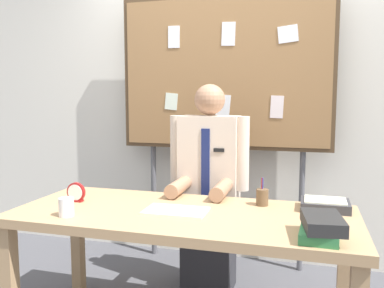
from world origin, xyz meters
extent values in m
cube|color=silver|center=(0.00, 1.29, 1.35)|extent=(6.40, 0.08, 2.70)
cube|color=tan|center=(0.00, 0.00, 0.71)|extent=(1.86, 0.78, 0.05)
cube|color=tan|center=(-0.87, -0.33, 0.34)|extent=(0.07, 0.07, 0.69)
cube|color=tan|center=(-0.87, 0.33, 0.34)|extent=(0.07, 0.07, 0.69)
cube|color=tan|center=(0.87, 0.33, 0.34)|extent=(0.07, 0.07, 0.69)
cube|color=#2D2D33|center=(0.00, 0.62, 0.22)|extent=(0.34, 0.30, 0.44)
cube|color=beige|center=(0.00, 0.62, 0.84)|extent=(0.40, 0.22, 0.79)
sphere|color=#A87A5B|center=(0.00, 0.62, 1.34)|extent=(0.21, 0.21, 0.21)
cylinder|color=beige|center=(-0.23, 0.60, 0.98)|extent=(0.09, 0.09, 0.49)
cylinder|color=beige|center=(0.23, 0.60, 0.98)|extent=(0.09, 0.09, 0.49)
cylinder|color=#A87A5B|center=(-0.14, 0.36, 0.79)|extent=(0.09, 0.30, 0.09)
cylinder|color=#A87A5B|center=(0.14, 0.36, 0.79)|extent=(0.09, 0.30, 0.09)
cube|color=navy|center=(0.00, 0.50, 0.89)|extent=(0.06, 0.01, 0.51)
cube|color=black|center=(0.09, 0.50, 1.01)|extent=(0.07, 0.01, 0.02)
cube|color=#4C3823|center=(0.00, 1.09, 1.55)|extent=(1.67, 0.05, 1.20)
cube|color=olive|center=(0.00, 1.08, 1.55)|extent=(1.61, 0.04, 1.14)
cylinder|color=#59595E|center=(-0.61, 1.12, 0.49)|extent=(0.04, 0.04, 0.98)
cylinder|color=#59595E|center=(0.61, 1.12, 0.49)|extent=(0.04, 0.04, 0.98)
cube|color=silver|center=(-0.43, 1.06, 1.32)|extent=(0.11, 0.00, 0.14)
cube|color=white|center=(0.48, 1.06, 1.82)|extent=(0.16, 0.00, 0.14)
cube|color=silver|center=(0.41, 1.06, 1.28)|extent=(0.10, 0.00, 0.17)
cube|color=white|center=(-0.40, 1.06, 1.83)|extent=(0.10, 0.00, 0.17)
cube|color=white|center=(0.04, 1.06, 1.84)|extent=(0.11, 0.00, 0.18)
cube|color=white|center=(0.00, 1.06, 1.29)|extent=(0.12, 0.00, 0.17)
cube|color=#337F47|center=(0.71, -0.24, 0.76)|extent=(0.17, 0.25, 0.05)
cube|color=#262626|center=(0.72, -0.23, 0.81)|extent=(0.20, 0.29, 0.06)
cube|color=#F4EFCC|center=(-0.03, -0.02, 0.74)|extent=(0.34, 0.21, 0.01)
cylinder|color=maroon|center=(-0.67, 0.03, 0.79)|extent=(0.12, 0.02, 0.12)
cylinder|color=white|center=(-0.67, 0.01, 0.79)|extent=(0.09, 0.00, 0.09)
cube|color=maroon|center=(-0.67, 0.03, 0.74)|extent=(0.08, 0.04, 0.01)
cylinder|color=white|center=(-0.56, -0.25, 0.78)|extent=(0.08, 0.08, 0.10)
cylinder|color=brown|center=(0.40, 0.24, 0.78)|extent=(0.07, 0.07, 0.09)
cylinder|color=#263399|center=(0.40, 0.26, 0.82)|extent=(0.01, 0.01, 0.15)
cylinder|color=maroon|center=(0.40, 0.26, 0.82)|extent=(0.01, 0.01, 0.15)
cube|color=#333338|center=(0.75, 0.25, 0.76)|extent=(0.26, 0.20, 0.05)
cube|color=#F4EFCC|center=(0.75, 0.25, 0.79)|extent=(0.22, 0.17, 0.01)
camera|label=1|loc=(0.65, -2.05, 1.35)|focal=37.86mm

